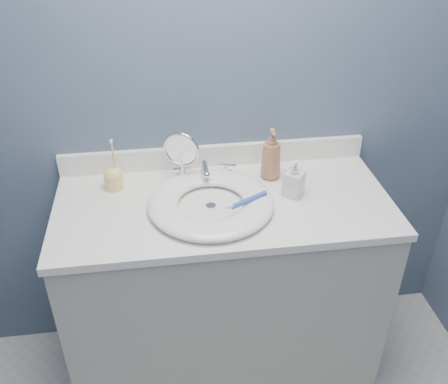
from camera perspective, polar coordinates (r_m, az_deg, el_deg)
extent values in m
cube|color=#49596E|center=(1.90, -1.23, 11.63)|extent=(2.20, 0.02, 2.40)
cube|color=#A9A59A|center=(2.10, -0.04, -11.39)|extent=(1.20, 0.55, 0.85)
cube|color=white|center=(1.82, -0.05, -1.46)|extent=(1.22, 0.57, 0.03)
cube|color=white|center=(2.01, -1.10, 4.19)|extent=(1.22, 0.02, 0.09)
cylinder|color=silver|center=(1.78, -1.51, -1.63)|extent=(0.04, 0.04, 0.01)
cube|color=silver|center=(1.95, -2.24, 1.91)|extent=(0.22, 0.05, 0.01)
cylinder|color=silver|center=(1.94, -2.26, 2.64)|extent=(0.03, 0.03, 0.06)
cylinder|color=silver|center=(1.88, -2.13, 2.66)|extent=(0.02, 0.09, 0.02)
sphere|color=silver|center=(1.85, -1.98, 1.96)|extent=(0.03, 0.03, 0.03)
cylinder|color=silver|center=(1.94, -4.75, 2.13)|extent=(0.02, 0.02, 0.03)
cube|color=silver|center=(1.93, -4.78, 2.66)|extent=(0.08, 0.03, 0.01)
cylinder|color=silver|center=(1.95, 0.23, 2.49)|extent=(0.02, 0.02, 0.03)
cube|color=silver|center=(1.94, 0.23, 3.03)|extent=(0.08, 0.03, 0.01)
cylinder|color=silver|center=(1.93, -4.72, 1.32)|extent=(0.08, 0.08, 0.01)
cylinder|color=silver|center=(1.90, -4.79, 2.67)|extent=(0.01, 0.01, 0.11)
torus|color=silver|center=(1.86, -4.90, 4.83)|extent=(0.14, 0.07, 0.14)
cylinder|color=white|center=(1.86, -4.90, 4.83)|extent=(0.11, 0.05, 0.12)
imported|color=#A36649|center=(1.91, 5.44, 4.32)|extent=(0.08, 0.08, 0.20)
imported|color=silver|center=(1.82, 8.03, 1.55)|extent=(0.09, 0.09, 0.14)
cylinder|color=#F4D87A|center=(1.91, -12.48, 1.31)|extent=(0.07, 0.07, 0.07)
ellipsoid|color=#F4D87A|center=(1.90, -12.60, 2.16)|extent=(0.07, 0.06, 0.04)
cylinder|color=#F3B58A|center=(1.86, -12.50, 3.81)|extent=(0.01, 0.02, 0.13)
cube|color=white|center=(1.83, -12.77, 5.65)|extent=(0.01, 0.02, 0.01)
cube|color=#324CB2|center=(1.74, 2.86, -0.93)|extent=(0.14, 0.09, 0.01)
cube|color=white|center=(1.69, 0.64, -1.66)|extent=(0.03, 0.02, 0.01)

